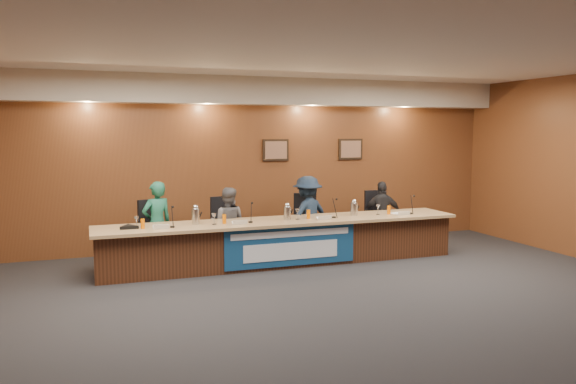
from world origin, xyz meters
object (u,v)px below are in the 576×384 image
object	(u,v)px
panelist_d	(382,215)
speakerphone	(129,227)
office_chair_c	(305,227)
panelist_b	(228,224)
panelist_c	(307,215)
carafe_right	(354,209)
carafe_left	(196,217)
office_chair_b	(227,232)
dais_body	(283,243)
panelist_a	(157,224)
office_chair_a	(157,236)
banner	(291,246)
carafe_mid	(287,213)
office_chair_d	(380,222)

from	to	relation	value
panelist_d	speakerphone	bearing A→B (deg)	23.51
office_chair_c	panelist_b	bearing A→B (deg)	-157.20
panelist_c	panelist_b	bearing A→B (deg)	-20.27
carafe_right	carafe_left	bearing A→B (deg)	-179.80
office_chair_b	carafe_left	bearing A→B (deg)	-141.10
dais_body	panelist_a	bearing A→B (deg)	164.52
panelist_d	office_chair_a	distance (m)	4.19
banner	carafe_right	distance (m)	1.47
panelist_c	panelist_a	bearing A→B (deg)	-20.27
panelist_d	carafe_mid	world-z (taller)	panelist_d
panelist_a	panelist_d	size ratio (longest dim) A/B	1.10
dais_body	office_chair_c	bearing A→B (deg)	44.57
panelist_a	office_chair_c	distance (m)	2.67
office_chair_d	carafe_right	size ratio (longest dim) A/B	2.20
carafe_mid	panelist_d	bearing A→B (deg)	15.97
carafe_right	carafe_mid	bearing A→B (deg)	-177.30
banner	speakerphone	xyz separation A→B (m)	(-2.48, 0.36, 0.40)
panelist_a	office_chair_b	xyz separation A→B (m)	(1.19, 0.10, -0.22)
banner	carafe_left	bearing A→B (deg)	164.32
panelist_d	office_chair_d	size ratio (longest dim) A/B	2.65
office_chair_a	office_chair_b	world-z (taller)	same
panelist_b	panelist_c	bearing A→B (deg)	-156.49
dais_body	banner	world-z (taller)	banner
panelist_a	office_chair_b	world-z (taller)	panelist_a
banner	carafe_mid	distance (m)	0.60
panelist_b	carafe_mid	world-z (taller)	panelist_b
panelist_b	carafe_mid	distance (m)	1.08
banner	carafe_left	world-z (taller)	carafe_left
panelist_b	office_chair_d	world-z (taller)	panelist_b
panelist_d	speakerphone	world-z (taller)	panelist_d
panelist_b	office_chair_a	bearing A→B (deg)	18.71
panelist_b	office_chair_b	bearing A→B (deg)	-66.49
panelist_a	office_chair_c	size ratio (longest dim) A/B	2.92
panelist_c	speakerphone	world-z (taller)	panelist_c
office_chair_b	carafe_right	bearing A→B (deg)	-23.45
office_chair_b	carafe_mid	distance (m)	1.18
office_chair_b	carafe_right	world-z (taller)	carafe_right
office_chair_b	speakerphone	distance (m)	1.84
panelist_d	office_chair_d	distance (m)	0.19
panelist_b	office_chair_d	size ratio (longest dim) A/B	2.63
office_chair_d	speakerphone	world-z (taller)	speakerphone
panelist_d	office_chair_a	bearing A→B (deg)	14.70
panelist_d	carafe_left	world-z (taller)	panelist_d
panelist_d	office_chair_a	size ratio (longest dim) A/B	2.65
panelist_b	speakerphone	distance (m)	1.79
office_chair_b	office_chair_c	bearing A→B (deg)	-6.47
panelist_b	speakerphone	world-z (taller)	panelist_b
office_chair_a	carafe_left	size ratio (longest dim) A/B	1.93
panelist_c	office_chair_c	size ratio (longest dim) A/B	2.95
panelist_b	panelist_d	world-z (taller)	panelist_d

